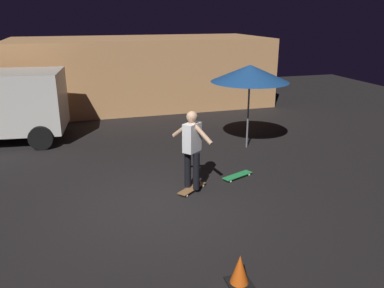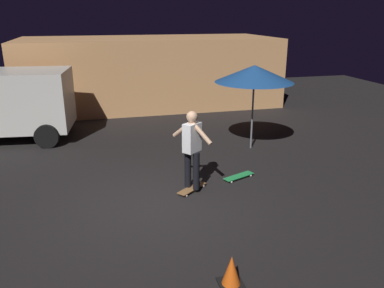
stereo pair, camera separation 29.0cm
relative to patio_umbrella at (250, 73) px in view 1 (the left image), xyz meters
name	(u,v)px [view 1 (the left image)]	position (x,y,z in m)	size (l,w,h in m)	color
ground_plane	(155,205)	(-3.18, -2.73, -2.07)	(28.00, 28.00, 0.00)	black
low_building	(141,72)	(-1.88, 6.38, -0.74)	(10.02, 4.28, 2.67)	tan
patio_umbrella	(250,73)	(0.00, 0.00, 0.00)	(2.10, 2.10, 2.30)	slate
skateboard_ridden	(192,188)	(-2.29, -2.29, -2.02)	(0.74, 0.64, 0.07)	olive
skateboard_spare	(237,176)	(-1.09, -1.93, -2.02)	(0.80, 0.48, 0.07)	green
skater	(192,145)	(-2.29, -2.29, -1.04)	(0.68, 0.82, 1.67)	black
traffic_cone	(240,271)	(-2.51, -5.36, -1.86)	(0.34, 0.34, 0.46)	black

